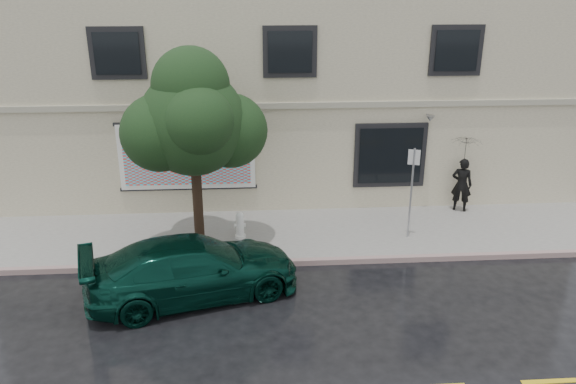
{
  "coord_description": "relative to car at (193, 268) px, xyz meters",
  "views": [
    {
      "loc": [
        -1.19,
        -11.88,
        7.22
      ],
      "look_at": [
        -0.24,
        2.2,
        1.84
      ],
      "focal_mm": 35.0,
      "sensor_mm": 36.0,
      "label": 1
    }
  ],
  "objects": [
    {
      "name": "sign_pole",
      "position": [
        5.96,
        2.61,
        1.02
      ],
      "size": [
        0.32,
        0.13,
        2.69
      ],
      "rotation": [
        0.0,
        0.0,
        -0.35
      ],
      "color": "#9FA2A8",
      "rests_on": "sidewalk"
    },
    {
      "name": "sidewalk",
      "position": [
        2.66,
        3.13,
        -0.66
      ],
      "size": [
        20.0,
        3.5,
        0.15
      ],
      "primitive_type": "cube",
      "color": "#9B9992",
      "rests_on": "ground"
    },
    {
      "name": "ground",
      "position": [
        2.66,
        -0.12,
        -0.74
      ],
      "size": [
        90.0,
        90.0,
        0.0
      ],
      "primitive_type": "plane",
      "color": "black",
      "rests_on": "ground"
    },
    {
      "name": "fire_hydrant",
      "position": [
        1.08,
        2.88,
        -0.2
      ],
      "size": [
        0.33,
        0.31,
        0.8
      ],
      "rotation": [
        0.0,
        0.0,
        -0.34
      ],
      "color": "silver",
      "rests_on": "sidewalk"
    },
    {
      "name": "street_tree",
      "position": [
        -0.04,
        2.35,
        2.97
      ],
      "size": [
        2.78,
        2.78,
        4.97
      ],
      "color": "black",
      "rests_on": "sidewalk"
    },
    {
      "name": "pedestrian",
      "position": [
        8.17,
        4.48,
        0.29
      ],
      "size": [
        0.76,
        0.64,
        1.76
      ],
      "primitive_type": "imported",
      "rotation": [
        0.0,
        0.0,
        2.73
      ],
      "color": "black",
      "rests_on": "sidewalk"
    },
    {
      "name": "umbrella",
      "position": [
        8.17,
        4.48,
        1.56
      ],
      "size": [
        1.15,
        1.15,
        0.77
      ],
      "primitive_type": "imported",
      "rotation": [
        0.0,
        0.0,
        -0.11
      ],
      "color": "black",
      "rests_on": "pedestrian"
    },
    {
      "name": "car",
      "position": [
        0.0,
        0.0,
        0.0
      ],
      "size": [
        5.47,
        3.54,
        1.47
      ],
      "primitive_type": "imported",
      "rotation": [
        0.0,
        0.0,
        1.85
      ],
      "color": "black",
      "rests_on": "ground"
    },
    {
      "name": "curb",
      "position": [
        2.66,
        1.38,
        -0.66
      ],
      "size": [
        20.0,
        0.18,
        0.16
      ],
      "primitive_type": "cube",
      "color": "gray",
      "rests_on": "ground"
    },
    {
      "name": "billboard",
      "position": [
        -0.54,
        4.8,
        1.32
      ],
      "size": [
        4.3,
        0.16,
        2.2
      ],
      "color": "white",
      "rests_on": "ground"
    },
    {
      "name": "building",
      "position": [
        2.66,
        8.88,
        2.76
      ],
      "size": [
        20.0,
        8.12,
        7.0
      ],
      "color": "beige",
      "rests_on": "ground"
    }
  ]
}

